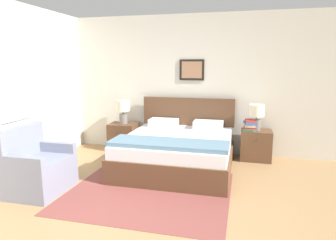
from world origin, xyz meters
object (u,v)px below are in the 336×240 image
object	(u,v)px
armchair	(38,169)
table_lamp_near_window	(123,109)
nightstand_by_door	(256,145)
table_lamp_by_door	(257,114)
nightstand_near_window	(123,137)
bed	(178,150)

from	to	relation	value
armchair	table_lamp_near_window	size ratio (longest dim) A/B	1.91
nightstand_by_door	table_lamp_by_door	xyz separation A→B (m)	(-0.02, -0.00, 0.56)
armchair	table_lamp_by_door	bearing A→B (deg)	126.10
table_lamp_near_window	table_lamp_by_door	size ratio (longest dim) A/B	1.00
armchair	nightstand_near_window	xyz separation A→B (m)	(0.35, 2.12, -0.04)
nightstand_near_window	table_lamp_by_door	world-z (taller)	table_lamp_by_door
armchair	nightstand_by_door	size ratio (longest dim) A/B	1.63
armchair	nightstand_near_window	size ratio (longest dim) A/B	1.63
bed	armchair	world-z (taller)	bed
bed	table_lamp_by_door	size ratio (longest dim) A/B	4.18
armchair	nightstand_near_window	world-z (taller)	armchair
nightstand_by_door	table_lamp_near_window	world-z (taller)	table_lamp_near_window
armchair	nightstand_near_window	distance (m)	2.14
bed	armchair	distance (m)	2.11
nightstand_near_window	nightstand_by_door	bearing A→B (deg)	0.00
bed	armchair	xyz separation A→B (m)	(-1.61, -1.37, 0.01)
armchair	table_lamp_near_window	world-z (taller)	table_lamp_near_window
bed	table_lamp_by_door	bearing A→B (deg)	30.87
armchair	table_lamp_near_window	bearing A→B (deg)	169.97
table_lamp_near_window	table_lamp_by_door	bearing A→B (deg)	0.00
bed	nightstand_by_door	size ratio (longest dim) A/B	3.57
armchair	table_lamp_near_window	xyz separation A→B (m)	(0.36, 2.12, 0.52)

